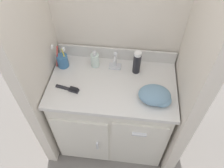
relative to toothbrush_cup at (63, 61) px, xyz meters
name	(u,v)px	position (x,y,z in m)	size (l,w,h in m)	color
ground_plane	(112,135)	(0.39, -0.13, -0.82)	(6.00, 6.00, 0.00)	slate
wall_back	(118,17)	(0.39, 0.19, 0.28)	(1.08, 0.08, 2.20)	beige
wall_left	(31,40)	(-0.11, -0.13, 0.28)	(0.08, 0.62, 2.20)	beige
wall_right	(199,53)	(0.89, -0.13, 0.28)	(0.08, 0.62, 2.20)	beige
vanity	(112,113)	(0.39, -0.13, -0.42)	(0.90, 0.55, 0.77)	silver
backsplash	(116,54)	(0.39, 0.13, 0.00)	(0.90, 0.02, 0.10)	silver
sink_faucet	(115,63)	(0.39, 0.03, 0.00)	(0.09, 0.09, 0.14)	silver
toothbrush_cup	(63,61)	(0.00, 0.00, 0.00)	(0.10, 0.08, 0.20)	teal
soap_dispenser	(95,60)	(0.24, 0.03, 0.00)	(0.06, 0.06, 0.14)	silver
shaving_cream_can	(137,63)	(0.55, 0.01, 0.04)	(0.05, 0.05, 0.18)	black
hairbrush	(70,89)	(0.11, -0.23, -0.04)	(0.17, 0.06, 0.03)	#232328
hand_towel	(156,96)	(0.69, -0.24, -0.01)	(0.22, 0.17, 0.09)	#6B8EA8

